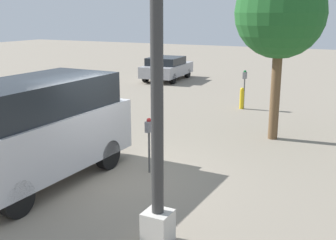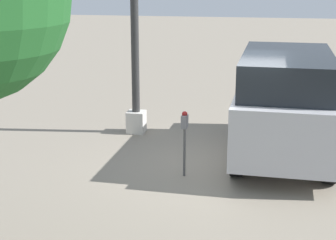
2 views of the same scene
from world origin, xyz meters
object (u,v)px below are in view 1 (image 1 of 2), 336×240
(car_distant, at_px, (167,68))
(street_tree, at_px, (280,14))
(lamp_post, at_px, (157,128))
(parked_van, at_px, (36,128))
(parking_meter_near, at_px, (149,133))
(fire_hydrant, at_px, (242,98))
(parking_meter_far, at_px, (245,80))

(car_distant, distance_m, street_tree, 12.40)
(lamp_post, relative_size, parked_van, 1.15)
(parking_meter_near, height_order, fire_hydrant, parking_meter_near)
(parking_meter_far, distance_m, car_distant, 8.10)
(fire_hydrant, bearing_deg, car_distant, -131.38)
(car_distant, bearing_deg, street_tree, -142.47)
(car_distant, relative_size, street_tree, 0.80)
(fire_hydrant, bearing_deg, parked_van, -11.09)
(parked_van, bearing_deg, lamp_post, 74.28)
(parked_van, bearing_deg, fire_hydrant, 170.17)
(street_tree, bearing_deg, lamp_post, -2.31)
(parking_meter_near, bearing_deg, street_tree, 158.30)
(parked_van, distance_m, car_distant, 15.22)
(parking_meter_near, relative_size, lamp_post, 0.25)
(parking_meter_near, xyz_separation_m, car_distant, (-13.02, -6.17, -0.29))
(lamp_post, distance_m, street_tree, 7.05)
(parking_meter_near, distance_m, street_tree, 5.30)
(parking_meter_near, distance_m, fire_hydrant, 7.72)
(parking_meter_near, xyz_separation_m, street_tree, (-4.14, 1.95, 2.68))
(parked_van, bearing_deg, car_distant, -162.62)
(parking_meter_far, distance_m, fire_hydrant, 0.71)
(street_tree, bearing_deg, parking_meter_near, -25.21)
(parking_meter_far, bearing_deg, parking_meter_near, 3.91)
(parking_meter_near, relative_size, street_tree, 0.27)
(car_distant, bearing_deg, parking_meter_near, -159.55)
(car_distant, height_order, street_tree, street_tree)
(parking_meter_near, height_order, car_distant, parking_meter_near)
(lamp_post, bearing_deg, parking_meter_far, -170.59)
(parking_meter_near, relative_size, car_distant, 0.34)
(lamp_post, bearing_deg, street_tree, 177.69)
(parking_meter_far, bearing_deg, car_distant, -127.38)
(lamp_post, bearing_deg, parked_van, -106.99)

